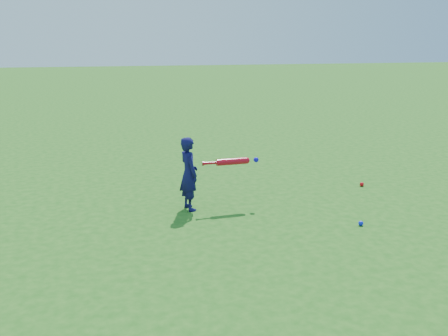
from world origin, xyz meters
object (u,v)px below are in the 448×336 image
ground_ball_blue (361,223)px  bat_swing (234,161)px  child (189,174)px  ground_ball_red (362,184)px

ground_ball_blue → bat_swing: size_ratio=0.08×
child → ground_ball_red: size_ratio=14.97×
child → ground_ball_blue: child is taller
ground_ball_red → bat_swing: 2.36m
ground_ball_red → ground_ball_blue: (-0.89, -1.57, -0.00)m
ground_ball_red → ground_ball_blue: size_ratio=1.08×
ground_ball_blue → bat_swing: bearing=140.0°
child → bat_swing: 0.65m
ground_ball_red → ground_ball_blue: bearing=-119.6°
child → ground_ball_blue: 2.34m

